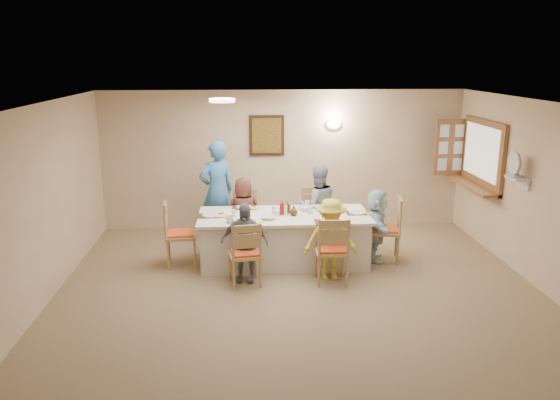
{
  "coord_description": "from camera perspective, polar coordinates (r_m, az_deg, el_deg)",
  "views": [
    {
      "loc": [
        -0.71,
        -6.21,
        3.05
      ],
      "look_at": [
        -0.2,
        1.4,
        1.05
      ],
      "focal_mm": 35.0,
      "sensor_mm": 36.0,
      "label": 1
    }
  ],
  "objects": [
    {
      "name": "plate_re",
      "position": [
        8.35,
        8.12,
        -1.29
      ],
      "size": [
        0.26,
        0.26,
        0.02
      ],
      "primitive_type": "cylinder",
      "color": "white",
      "rests_on": "dining_table"
    },
    {
      "name": "placemat_le",
      "position": [
        8.19,
        -7.28,
        -1.64
      ],
      "size": [
        0.37,
        0.28,
        0.01
      ],
      "primitive_type": "cube",
      "color": "#472B19",
      "rests_on": "dining_table"
    },
    {
      "name": "drinking_glass",
      "position": [
        8.22,
        -0.65,
        -1.08
      ],
      "size": [
        0.07,
        0.07,
        0.11
      ],
      "primitive_type": "cylinder",
      "color": "silver",
      "rests_on": "dining_table"
    },
    {
      "name": "wall_picture",
      "position": [
        9.77,
        -1.41,
        6.75
      ],
      "size": [
        0.62,
        0.05,
        0.72
      ],
      "color": "black",
      "rests_on": "room_walls"
    },
    {
      "name": "diner_back_right",
      "position": [
        8.93,
        3.94,
        -0.66
      ],
      "size": [
        0.83,
        0.72,
        1.38
      ],
      "primitive_type": "imported",
      "rotation": [
        0.0,
        0.0,
        3.29
      ],
      "color": "#8C96A0",
      "rests_on": "ground"
    },
    {
      "name": "dining_table",
      "position": [
        8.31,
        0.42,
        -4.05
      ],
      "size": [
        2.57,
        1.09,
        0.76
      ],
      "primitive_type": "cube",
      "color": "silver",
      "rests_on": "ground"
    },
    {
      "name": "chair_left_end",
      "position": [
        8.31,
        -10.32,
        -3.46
      ],
      "size": [
        0.52,
        0.52,
        0.99
      ],
      "primitive_type": null,
      "rotation": [
        0.0,
        0.0,
        1.67
      ],
      "color": "tan",
      "rests_on": "ground"
    },
    {
      "name": "wall_sconce",
      "position": [
        9.85,
        5.65,
        7.92
      ],
      "size": [
        0.26,
        0.09,
        0.18
      ],
      "primitive_type": "ellipsoid",
      "color": "white",
      "rests_on": "room_walls"
    },
    {
      "name": "condiment_ketchup",
      "position": [
        8.16,
        0.21,
        -0.78
      ],
      "size": [
        0.11,
        0.11,
        0.22
      ],
      "primitive_type": "imported",
      "rotation": [
        0.0,
        0.0,
        0.13
      ],
      "color": "#B4100F",
      "rests_on": "dining_table"
    },
    {
      "name": "teacup_b",
      "position": [
        8.71,
        2.88,
        -0.31
      ],
      "size": [
        0.14,
        0.14,
        0.08
      ],
      "primitive_type": "imported",
      "rotation": [
        0.0,
        0.0,
        -0.42
      ],
      "color": "white",
      "rests_on": "dining_table"
    },
    {
      "name": "plate_fl",
      "position": [
        7.77,
        -3.77,
        -2.38
      ],
      "size": [
        0.24,
        0.24,
        0.01
      ],
      "primitive_type": "cylinder",
      "color": "white",
      "rests_on": "dining_table"
    },
    {
      "name": "bowl_a",
      "position": [
        7.96,
        -1.22,
        -1.84
      ],
      "size": [
        0.26,
        0.26,
        0.05
      ],
      "primitive_type": "imported",
      "rotation": [
        0.0,
        0.0,
        -0.11
      ],
      "color": "white",
      "rests_on": "dining_table"
    },
    {
      "name": "chair_right_end",
      "position": [
        8.52,
        10.88,
        -2.99
      ],
      "size": [
        0.57,
        0.57,
        1.0
      ],
      "primitive_type": null,
      "rotation": [
        0.0,
        0.0,
        -1.78
      ],
      "color": "tan",
      "rests_on": "ground"
    },
    {
      "name": "chair_back_left",
      "position": [
        9.02,
        -3.76,
        -1.98
      ],
      "size": [
        0.5,
        0.5,
        0.93
      ],
      "primitive_type": null,
      "rotation": [
        0.0,
        0.0,
        -0.12
      ],
      "color": "tan",
      "rests_on": "ground"
    },
    {
      "name": "plate_bl",
      "position": [
        8.57,
        -3.79,
        -0.74
      ],
      "size": [
        0.25,
        0.25,
        0.02
      ],
      "primitive_type": "cylinder",
      "color": "white",
      "rests_on": "dining_table"
    },
    {
      "name": "plate_le",
      "position": [
        8.19,
        -7.28,
        -1.58
      ],
      "size": [
        0.26,
        0.26,
        0.02
      ],
      "primitive_type": "cylinder",
      "color": "white",
      "rests_on": "dining_table"
    },
    {
      "name": "chair_back_right",
      "position": [
        9.1,
        3.82,
        -1.78
      ],
      "size": [
        0.52,
        0.52,
        0.95
      ],
      "primitive_type": null,
      "rotation": [
        0.0,
        0.0,
        0.15
      ],
      "color": "tan",
      "rests_on": "ground"
    },
    {
      "name": "napkin_fl",
      "position": [
        7.72,
        -2.43,
        -2.49
      ],
      "size": [
        0.15,
        0.15,
        0.01
      ],
      "primitive_type": "cube",
      "color": "yellow",
      "rests_on": "dining_table"
    },
    {
      "name": "chair_front_right",
      "position": [
        7.59,
        5.41,
        -5.11
      ],
      "size": [
        0.48,
        0.48,
        0.97
      ],
      "primitive_type": null,
      "rotation": [
        0.0,
        0.0,
        3.12
      ],
      "color": "tan",
      "rests_on": "ground"
    },
    {
      "name": "hatch_sill",
      "position": [
        9.64,
        19.49,
        1.41
      ],
      "size": [
        0.3,
        1.5,
        0.05
      ],
      "primitive_type": "cube",
      "color": "#905E34",
      "rests_on": "room_walls"
    },
    {
      "name": "condiment_brown",
      "position": [
        8.25,
        0.8,
        -0.77
      ],
      "size": [
        0.14,
        0.14,
        0.18
      ],
      "primitive_type": "imported",
      "rotation": [
        0.0,
        0.0,
        -0.37
      ],
      "color": "#3F2610",
      "rests_on": "dining_table"
    },
    {
      "name": "serving_hatch",
      "position": [
        9.59,
        20.42,
        4.46
      ],
      "size": [
        0.06,
        1.5,
        1.15
      ],
      "primitive_type": "cube",
      "color": "#905E34",
      "rests_on": "room_walls"
    },
    {
      "name": "napkin_br",
      "position": [
        8.64,
        5.41,
        -0.68
      ],
      "size": [
        0.15,
        0.15,
        0.01
      ],
      "primitive_type": "cube",
      "color": "yellow",
      "rests_on": "dining_table"
    },
    {
      "name": "chair_front_left",
      "position": [
        7.51,
        -3.72,
        -5.51
      ],
      "size": [
        0.51,
        0.51,
        0.92
      ],
      "primitive_type": null,
      "rotation": [
        0.0,
        0.0,
        3.31
      ],
      "color": "tan",
      "rests_on": "ground"
    },
    {
      "name": "diner_front_left",
      "position": [
        7.58,
        -3.73,
        -4.46
      ],
      "size": [
        0.76,
        0.5,
        1.13
      ],
      "primitive_type": "imported",
      "rotation": [
        0.0,
        0.0,
        -0.17
      ],
      "color": "slate",
      "rests_on": "ground"
    },
    {
      "name": "diner_back_left",
      "position": [
        8.87,
        -3.77,
        -1.39
      ],
      "size": [
        0.67,
        0.51,
        1.19
      ],
      "primitive_type": "imported",
      "rotation": [
        0.0,
        0.0,
        3.26
      ],
      "color": "#562A26",
      "rests_on": "ground"
    },
    {
      "name": "condiment_malt",
      "position": [
        8.13,
        1.43,
        -1.13
      ],
      "size": [
        0.12,
        0.12,
        0.15
      ],
      "primitive_type": "imported",
      "rotation": [
        0.0,
        0.0,
        -0.02
      ],
      "color": "#3F2610",
      "rests_on": "dining_table"
    },
    {
      "name": "room_walls",
      "position": [
        6.44,
        2.62,
        0.88
      ],
      "size": [
        7.0,
        7.0,
        7.0
      ],
      "color": "beige",
      "rests_on": "ground"
    },
    {
      "name": "ground",
      "position": [
        6.95,
        2.47,
        -11.33
      ],
      "size": [
        7.0,
        7.0,
        0.0
      ],
      "primitive_type": "plane",
      "color": "#927A58"
    },
    {
      "name": "caregiver",
      "position": [
        9.27,
        -6.59,
        0.92
      ],
      "size": [
        0.95,
        0.91,
        1.72
      ],
      "primitive_type": "imported",
      "rotation": [
        0.0,
        0.0,
        3.6
      ],
      "color": "#3B84BF",
      "rests_on": "ground"
    },
    {
      "name": "placemat_bl",
      "position": [
        8.58,
        -3.79,
        -0.8
      ],
      "size": [
        0.38,
        0.28,
        0.01
      ],
      "primitive_type": "cube",
      "color": "#472B19",
      "rests_on": "dining_table"
    },
    {
      "name": "napkin_le",
      "position": [
        8.13,
        -6.03,
        -1.68
      ],
      "size": [
        0.15,
        0.15,
        0.01
      ],
      "primitive_type": "cube",
      "color": "yellow",
      "rests_on": "dining_table"
    },
    {
      "name": "teacup_a",
      "position": [
        7.82,
        -5.24,
        -2.02
      ],
      "size": [
        0.21,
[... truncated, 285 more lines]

